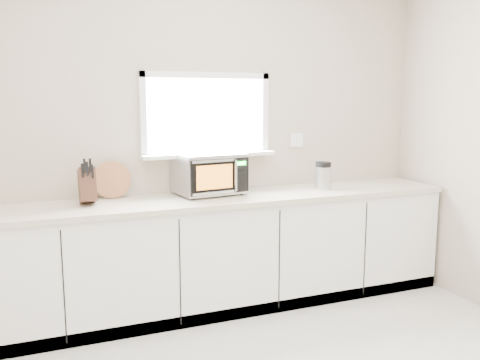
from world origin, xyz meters
TOP-DOWN VIEW (x-y plane):
  - back_wall at (0.00, 2.00)m, footprint 4.00×0.17m
  - cabinets at (0.00, 1.70)m, footprint 3.92×0.60m
  - countertop at (0.00, 1.69)m, footprint 3.92×0.64m
  - microwave at (-0.03, 1.82)m, footprint 0.56×0.47m
  - knife_block at (-0.99, 1.76)m, footprint 0.12×0.24m
  - cutting_board at (-0.79, 1.94)m, footprint 0.29×0.07m
  - coffee_grinder at (0.94, 1.68)m, footprint 0.15×0.15m

SIDE VIEW (x-z plane):
  - cabinets at x=0.00m, z-range 0.00..0.88m
  - countertop at x=0.00m, z-range 0.88..0.92m
  - coffee_grinder at x=0.94m, z-range 0.92..1.16m
  - cutting_board at x=-0.79m, z-range 0.92..1.21m
  - knife_block at x=-0.99m, z-range 0.90..1.24m
  - microwave at x=-0.03m, z-range 0.93..1.26m
  - back_wall at x=0.00m, z-range 0.01..2.71m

